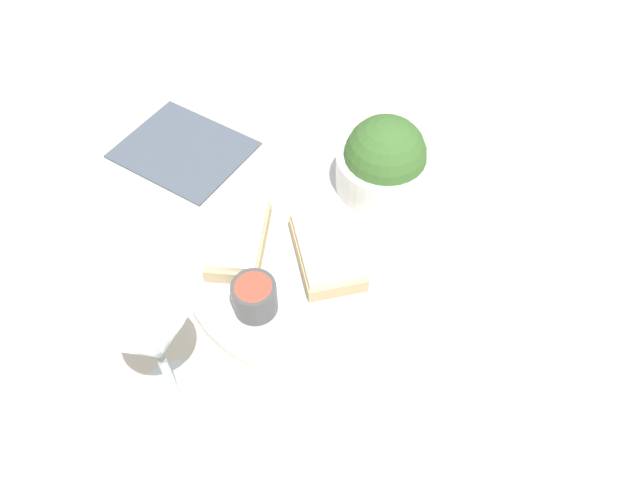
{
  "coord_description": "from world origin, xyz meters",
  "views": [
    {
      "loc": [
        -0.39,
        -0.1,
        0.55
      ],
      "look_at": [
        0.0,
        0.0,
        0.03
      ],
      "focal_mm": 35.0,
      "sensor_mm": 36.0,
      "label": 1
    }
  ],
  "objects_px": {
    "wine_glass": "(152,339)",
    "napkin": "(183,149)",
    "cheese_toast_far": "(239,238)",
    "salad_bowl": "(384,162)",
    "cheese_toast_near": "(328,251)",
    "sauce_ramekin": "(255,296)"
  },
  "relations": [
    {
      "from": "salad_bowl",
      "to": "napkin",
      "type": "bearing_deg",
      "value": 88.57
    },
    {
      "from": "cheese_toast_near",
      "to": "wine_glass",
      "type": "relative_size",
      "value": 0.79
    },
    {
      "from": "cheese_toast_near",
      "to": "wine_glass",
      "type": "distance_m",
      "value": 0.22
    },
    {
      "from": "salad_bowl",
      "to": "cheese_toast_near",
      "type": "bearing_deg",
      "value": 163.63
    },
    {
      "from": "sauce_ramekin",
      "to": "cheese_toast_far",
      "type": "distance_m",
      "value": 0.08
    },
    {
      "from": "wine_glass",
      "to": "napkin",
      "type": "distance_m",
      "value": 0.35
    },
    {
      "from": "salad_bowl",
      "to": "cheese_toast_near",
      "type": "distance_m",
      "value": 0.13
    },
    {
      "from": "wine_glass",
      "to": "napkin",
      "type": "bearing_deg",
      "value": 21.24
    },
    {
      "from": "sauce_ramekin",
      "to": "salad_bowl",
      "type": "bearing_deg",
      "value": -24.25
    },
    {
      "from": "napkin",
      "to": "salad_bowl",
      "type": "bearing_deg",
      "value": -91.43
    },
    {
      "from": "cheese_toast_near",
      "to": "wine_glass",
      "type": "bearing_deg",
      "value": 150.84
    },
    {
      "from": "salad_bowl",
      "to": "napkin",
      "type": "xyz_separation_m",
      "value": [
        0.01,
        0.26,
        -0.05
      ]
    },
    {
      "from": "salad_bowl",
      "to": "wine_glass",
      "type": "xyz_separation_m",
      "value": [
        -0.3,
        0.14,
        0.06
      ]
    },
    {
      "from": "cheese_toast_far",
      "to": "wine_glass",
      "type": "height_order",
      "value": "wine_glass"
    },
    {
      "from": "sauce_ramekin",
      "to": "wine_glass",
      "type": "height_order",
      "value": "wine_glass"
    },
    {
      "from": "sauce_ramekin",
      "to": "napkin",
      "type": "distance_m",
      "value": 0.27
    },
    {
      "from": "salad_bowl",
      "to": "cheese_toast_far",
      "type": "relative_size",
      "value": 1.0
    },
    {
      "from": "cheese_toast_near",
      "to": "napkin",
      "type": "distance_m",
      "value": 0.26
    },
    {
      "from": "cheese_toast_far",
      "to": "napkin",
      "type": "relative_size",
      "value": 0.6
    },
    {
      "from": "salad_bowl",
      "to": "napkin",
      "type": "distance_m",
      "value": 0.26
    },
    {
      "from": "wine_glass",
      "to": "napkin",
      "type": "relative_size",
      "value": 0.82
    },
    {
      "from": "cheese_toast_far",
      "to": "napkin",
      "type": "distance_m",
      "value": 0.19
    }
  ]
}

